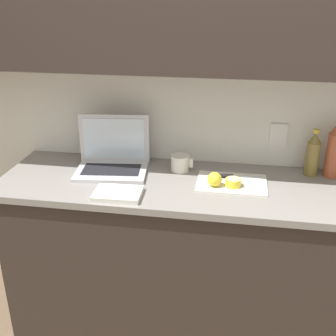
# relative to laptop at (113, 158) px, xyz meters

# --- Properties ---
(ground_plane) EXTENTS (12.00, 12.00, 0.00)m
(ground_plane) POSITION_rel_laptop_xyz_m (0.66, -0.10, -0.96)
(ground_plane) COLOR brown
(ground_plane) RESTS_ON ground
(wall_back) EXTENTS (5.20, 0.38, 2.60)m
(wall_back) POSITION_rel_laptop_xyz_m (0.66, 0.12, 0.60)
(wall_back) COLOR white
(wall_back) RESTS_ON ground_plane
(counter_unit) EXTENTS (2.40, 0.59, 0.89)m
(counter_unit) POSITION_rel_laptop_xyz_m (0.68, -0.10, -0.50)
(counter_unit) COLOR #332823
(counter_unit) RESTS_ON ground_plane
(laptop) EXTENTS (0.40, 0.31, 0.28)m
(laptop) POSITION_rel_laptop_xyz_m (0.00, 0.00, 0.00)
(laptop) COLOR silver
(laptop) RESTS_ON counter_unit
(cutting_board) EXTENTS (0.34, 0.24, 0.01)m
(cutting_board) POSITION_rel_laptop_xyz_m (0.63, -0.08, -0.06)
(cutting_board) COLOR silver
(cutting_board) RESTS_ON counter_unit
(knife) EXTENTS (0.26, 0.06, 0.02)m
(knife) POSITION_rel_laptop_xyz_m (0.61, -0.03, -0.05)
(knife) COLOR silver
(knife) RESTS_ON cutting_board
(lemon_half_cut) EXTENTS (0.08, 0.08, 0.04)m
(lemon_half_cut) POSITION_rel_laptop_xyz_m (0.64, -0.12, -0.04)
(lemon_half_cut) COLOR yellow
(lemon_half_cut) RESTS_ON cutting_board
(lemon_whole_beside) EXTENTS (0.07, 0.07, 0.07)m
(lemon_whole_beside) POSITION_rel_laptop_xyz_m (0.55, -0.13, -0.02)
(lemon_whole_beside) COLOR yellow
(lemon_whole_beside) RESTS_ON cutting_board
(bottle_green_soda) EXTENTS (0.08, 0.08, 0.32)m
(bottle_green_soda) POSITION_rel_laptop_xyz_m (1.13, 0.10, 0.08)
(bottle_green_soda) COLOR #A34C2D
(bottle_green_soda) RESTS_ON counter_unit
(bottle_oil_tall) EXTENTS (0.07, 0.07, 0.25)m
(bottle_oil_tall) POSITION_rel_laptop_xyz_m (1.03, 0.10, 0.05)
(bottle_oil_tall) COLOR olive
(bottle_oil_tall) RESTS_ON counter_unit
(measuring_cup) EXTENTS (0.12, 0.10, 0.09)m
(measuring_cup) POSITION_rel_laptop_xyz_m (0.35, 0.04, -0.02)
(measuring_cup) COLOR silver
(measuring_cup) RESTS_ON counter_unit
(dish_towel) EXTENTS (0.23, 0.17, 0.02)m
(dish_towel) POSITION_rel_laptop_xyz_m (0.11, -0.30, -0.05)
(dish_towel) COLOR silver
(dish_towel) RESTS_ON counter_unit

